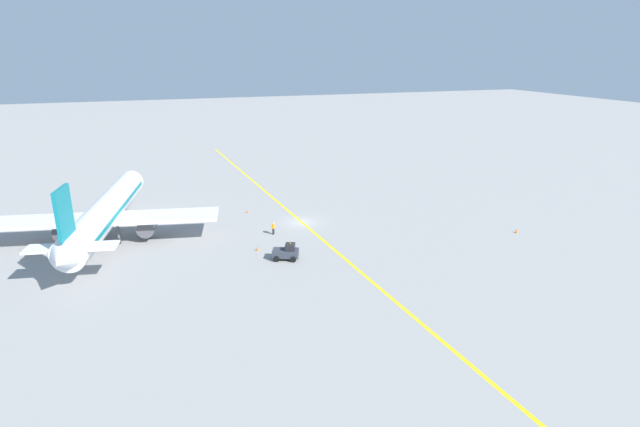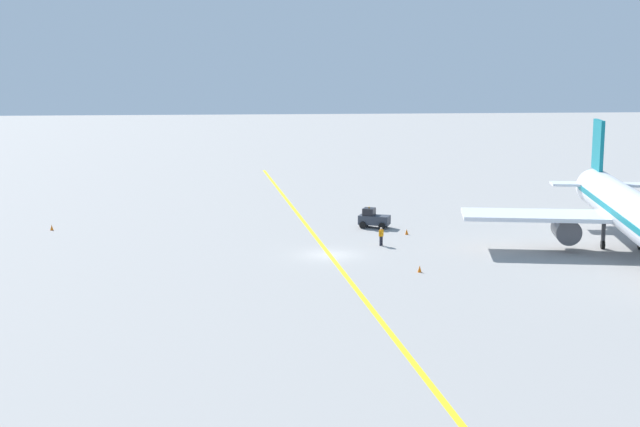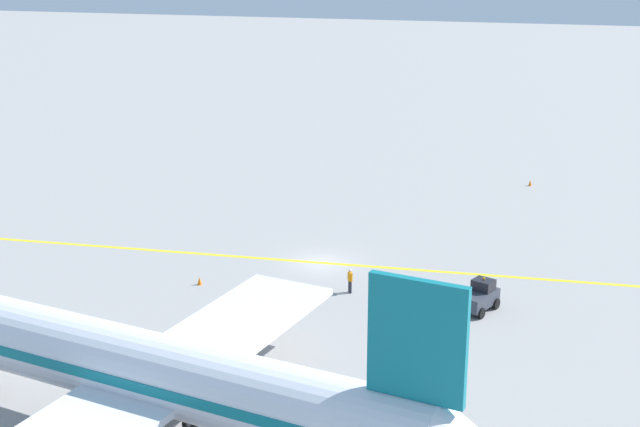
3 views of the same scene
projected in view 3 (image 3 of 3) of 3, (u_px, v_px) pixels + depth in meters
The scene contains 8 objects.
ground_plane at pixel (322, 263), 65.42m from camera, with size 400.00×400.00×0.00m, color gray.
apron_yellow_centreline at pixel (322, 263), 65.42m from camera, with size 0.40×120.00×0.01m, color yellow.
airplane_at_gate at pixel (139, 370), 41.24m from camera, with size 28.48×35.37×10.60m.
baggage_tug_dark at pixel (479, 297), 56.87m from camera, with size 3.35×2.65×2.11m.
ground_crew_worker at pixel (350, 280), 59.67m from camera, with size 0.49×0.39×1.68m.
traffic_cone_near_nose at pixel (413, 316), 55.59m from camera, with size 0.32×0.32×0.55m, color orange.
traffic_cone_mid_apron at pixel (200, 281), 61.24m from camera, with size 0.32×0.32×0.55m, color orange.
traffic_cone_by_wingtip at pixel (530, 183), 85.71m from camera, with size 0.32×0.32×0.55m, color orange.
Camera 3 is at (-59.14, -16.55, 22.84)m, focal length 50.00 mm.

